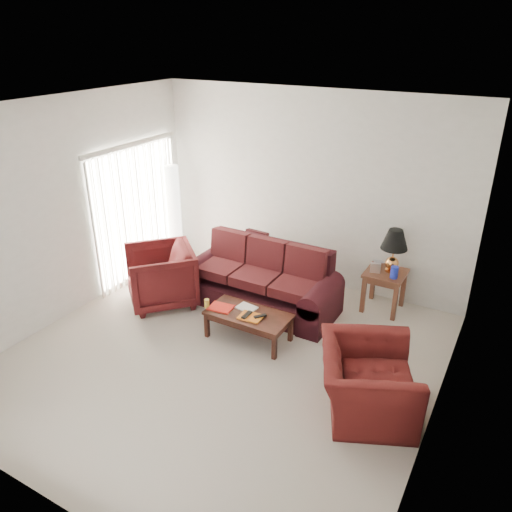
{
  "coord_description": "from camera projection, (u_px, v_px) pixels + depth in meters",
  "views": [
    {
      "loc": [
        2.9,
        -4.28,
        3.77
      ],
      "look_at": [
        0.0,
        0.85,
        1.05
      ],
      "focal_mm": 35.0,
      "sensor_mm": 36.0,
      "label": 1
    }
  ],
  "objects": [
    {
      "name": "remote_a",
      "position": [
        247.0,
        315.0,
        6.38
      ],
      "size": [
        0.06,
        0.19,
        0.02
      ],
      "primitive_type": "cube",
      "rotation": [
        0.0,
        0.0,
        -0.03
      ],
      "color": "black",
      "rests_on": "coffee_table"
    },
    {
      "name": "blinds",
      "position": [
        138.0,
        213.0,
        7.92
      ],
      "size": [
        0.1,
        2.0,
        2.16
      ],
      "primitive_type": "cube",
      "color": "silver",
      "rests_on": "ground"
    },
    {
      "name": "floor",
      "position": [
        223.0,
        356.0,
        6.26
      ],
      "size": [
        5.0,
        5.0,
        0.0
      ],
      "primitive_type": "plane",
      "color": "beige",
      "rests_on": "ground"
    },
    {
      "name": "magazine_white",
      "position": [
        247.0,
        308.0,
        6.58
      ],
      "size": [
        0.28,
        0.22,
        0.01
      ],
      "primitive_type": "cube",
      "rotation": [
        0.0,
        0.0,
        -0.13
      ],
      "color": "white",
      "rests_on": "coffee_table"
    },
    {
      "name": "end_table",
      "position": [
        384.0,
        290.0,
        7.2
      ],
      "size": [
        0.56,
        0.56,
        0.6
      ],
      "primitive_type": null,
      "rotation": [
        0.0,
        0.0,
        -0.01
      ],
      "color": "#57361D",
      "rests_on": "ground"
    },
    {
      "name": "armchair_left",
      "position": [
        161.0,
        276.0,
        7.32
      ],
      "size": [
        1.33,
        1.34,
        0.87
      ],
      "primitive_type": "imported",
      "rotation": [
        0.0,
        0.0,
        -0.74
      ],
      "color": "#3C0E0F",
      "rests_on": "ground"
    },
    {
      "name": "clock",
      "position": [
        375.0,
        268.0,
        7.03
      ],
      "size": [
        0.15,
        0.09,
        0.14
      ],
      "primitive_type": "cube",
      "rotation": [
        0.0,
        0.0,
        0.3
      ],
      "color": "silver",
      "rests_on": "end_table"
    },
    {
      "name": "picture_frame",
      "position": [
        378.0,
        261.0,
        7.21
      ],
      "size": [
        0.18,
        0.19,
        0.05
      ],
      "primitive_type": "cube",
      "rotation": [
        1.36,
        0.0,
        0.45
      ],
      "color": "#AFB0B3",
      "rests_on": "end_table"
    },
    {
      "name": "blue_canister",
      "position": [
        394.0,
        272.0,
        6.87
      ],
      "size": [
        0.12,
        0.12,
        0.17
      ],
      "primitive_type": "cylinder",
      "rotation": [
        0.0,
        0.0,
        0.14
      ],
      "color": "#1A27A9",
      "rests_on": "end_table"
    },
    {
      "name": "floor_lamp",
      "position": [
        174.0,
        213.0,
        8.58
      ],
      "size": [
        0.28,
        0.28,
        1.7
      ],
      "primitive_type": null,
      "rotation": [
        0.0,
        0.0,
        -0.01
      ],
      "color": "white",
      "rests_on": "ground"
    },
    {
      "name": "armchair_right",
      "position": [
        367.0,
        381.0,
        5.26
      ],
      "size": [
        1.34,
        1.42,
        0.73
      ],
      "primitive_type": "imported",
      "rotation": [
        0.0,
        0.0,
        1.99
      ],
      "color": "#42100F",
      "rests_on": "ground"
    },
    {
      "name": "table_lamp",
      "position": [
        394.0,
        251.0,
        6.96
      ],
      "size": [
        0.48,
        0.48,
        0.63
      ],
      "primitive_type": null,
      "rotation": [
        0.0,
        0.0,
        0.35
      ],
      "color": "#E28C46",
      "rests_on": "end_table"
    },
    {
      "name": "throw_pillow",
      "position": [
        256.0,
        242.0,
        7.79
      ],
      "size": [
        0.39,
        0.21,
        0.39
      ],
      "primitive_type": "cube",
      "rotation": [
        -0.21,
        0.0,
        -0.07
      ],
      "color": "black",
      "rests_on": "sofa"
    },
    {
      "name": "magazine_red",
      "position": [
        221.0,
        308.0,
        6.58
      ],
      "size": [
        0.34,
        0.27,
        0.02
      ],
      "primitive_type": "cube",
      "rotation": [
        0.0,
        0.0,
        0.11
      ],
      "color": "red",
      "rests_on": "coffee_table"
    },
    {
      "name": "coffee_table",
      "position": [
        248.0,
        326.0,
        6.54
      ],
      "size": [
        1.22,
        0.88,
        0.38
      ],
      "primitive_type": null,
      "rotation": [
        0.0,
        0.0,
        -0.33
      ],
      "color": "black",
      "rests_on": "ground"
    },
    {
      "name": "yellow_glass",
      "position": [
        207.0,
        303.0,
        6.58
      ],
      "size": [
        0.07,
        0.07,
        0.12
      ],
      "primitive_type": "cylinder",
      "rotation": [
        0.0,
        0.0,
        0.04
      ],
      "color": "gold",
      "rests_on": "coffee_table"
    },
    {
      "name": "remote_b",
      "position": [
        260.0,
        316.0,
        6.35
      ],
      "size": [
        0.14,
        0.16,
        0.02
      ],
      "primitive_type": "cube",
      "rotation": [
        0.0,
        0.0,
        -0.66
      ],
      "color": "black",
      "rests_on": "coffee_table"
    },
    {
      "name": "sofa",
      "position": [
        259.0,
        278.0,
        7.2
      ],
      "size": [
        2.36,
        1.21,
        0.93
      ],
      "primitive_type": null,
      "rotation": [
        0.0,
        0.0,
        -0.1
      ],
      "color": "black",
      "rests_on": "ground"
    },
    {
      "name": "magazine_orange",
      "position": [
        251.0,
        317.0,
        6.37
      ],
      "size": [
        0.31,
        0.24,
        0.02
      ],
      "primitive_type": "cube",
      "rotation": [
        0.0,
        0.0,
        0.06
      ],
      "color": "orange",
      "rests_on": "coffee_table"
    }
  ]
}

